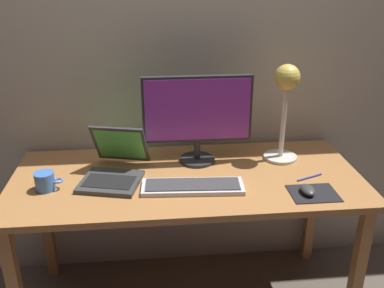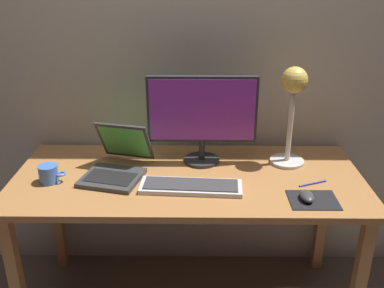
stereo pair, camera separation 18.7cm
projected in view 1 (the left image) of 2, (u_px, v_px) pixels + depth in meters
back_wall at (179, 38)px, 2.13m from camera, size 4.80×0.06×2.60m
desk at (187, 191)px, 2.02m from camera, size 1.60×0.70×0.74m
monitor at (197, 114)px, 2.03m from camera, size 0.52×0.17×0.43m
keyboard_main at (193, 186)px, 1.87m from camera, size 0.45×0.17×0.03m
laptop at (115, 163)px, 1.96m from camera, size 0.33×0.39×0.22m
desk_lamp at (286, 95)px, 2.03m from camera, size 0.16×0.16×0.47m
mousepad at (313, 193)px, 1.83m from camera, size 0.20×0.16×0.00m
mouse at (308, 190)px, 1.83m from camera, size 0.06×0.10×0.03m
coffee_mug at (45, 181)px, 1.85m from camera, size 0.12×0.09×0.08m
pen at (310, 177)px, 1.96m from camera, size 0.13×0.06×0.01m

